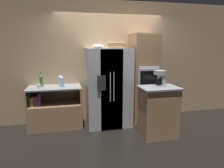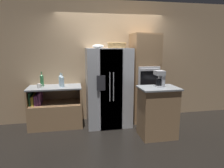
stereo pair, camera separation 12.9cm
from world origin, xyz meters
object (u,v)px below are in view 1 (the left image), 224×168
Objects in this scene: fruit_bowl at (98,46)px; bottle_tall at (41,80)px; wall_oven at (144,78)px; bottle_short at (60,80)px; mug at (39,86)px; bottle_wide at (62,81)px; refrigerator at (108,87)px; wicker_basket at (117,45)px; coffee_maker at (161,78)px.

bottle_tall is at bearing 170.40° from fruit_bowl.
wall_oven reaches higher than bottle_short.
bottle_wide is at bearing 5.73° from mug.
fruit_bowl is 1.49m from mug.
bottle_wide reaches higher than mug.
bottle_wide is (0.44, -0.15, -0.01)m from bottle_tall.
bottle_tall is at bearing 177.69° from wall_oven.
refrigerator reaches higher than bottle_short.
wall_oven is at bearing 5.85° from fruit_bowl.
refrigerator is 6.05× the size of bottle_short.
fruit_bowl is 0.85× the size of bottle_short.
wicker_basket reaches higher than coffee_maker.
fruit_bowl is at bearing -174.61° from refrigerator.
refrigerator is 1.47m from mug.
bottle_short is (-1.91, 0.09, 0.00)m from wall_oven.
bottle_wide is at bearing 179.67° from wicker_basket.
wicker_basket is at bearing -174.64° from wall_oven.
mug is at bearing -174.27° from bottle_wide.
mug is (-0.47, -0.05, -0.08)m from bottle_wide.
refrigerator is 4.13× the size of wicker_basket.
bottle_wide is (0.04, -0.15, -0.00)m from bottle_short.
bottle_tall is at bearing 157.84° from coffee_maker.
mug is (-1.47, -0.01, 0.09)m from refrigerator.
bottle_tall is (-1.44, 0.18, 0.18)m from refrigerator.
coffee_maker is (0.88, -0.76, 0.30)m from refrigerator.
fruit_bowl is 1.07m from bottle_wide.
wall_oven is 1.91m from bottle_short.
bottle_wide is at bearing -178.28° from wall_oven.
wall_oven is at bearing 1.72° from bottle_wide.
coffee_maker is at bearing -22.89° from bottle_wide.
bottle_short reaches higher than mug.
fruit_bowl reaches higher than bottle_short.
wicker_basket is 0.42m from fruit_bowl.
wall_oven is 2.31m from bottle_tall.
wall_oven is 2.34m from mug.
wall_oven reaches higher than coffee_maker.
refrigerator is at bearing 0.47° from mug.
fruit_bowl reaches higher than refrigerator.
coffee_maker is (0.69, -0.79, -0.63)m from wicker_basket.
refrigerator is 15.56× the size of mug.
bottle_wide is (-1.00, 0.03, 0.17)m from refrigerator.
mug is at bearing -177.48° from wall_oven.
wicker_basket is 1.46× the size of bottle_short.
wicker_basket is 3.76× the size of mug.
bottle_short is (-1.23, 0.16, -0.76)m from wicker_basket.
fruit_bowl is 1.46m from coffee_maker.
coffee_maker reaches higher than bottle_wide.
refrigerator is at bearing 5.39° from fruit_bowl.
fruit_bowl is at bearing -173.37° from wicker_basket.
wicker_basket reaches higher than bottle_wide.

